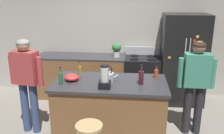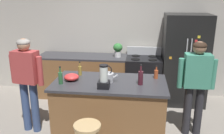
# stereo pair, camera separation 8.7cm
# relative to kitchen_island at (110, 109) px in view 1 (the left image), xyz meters

# --- Properties ---
(back_wall) EXTENTS (8.00, 0.10, 2.70)m
(back_wall) POSITION_rel_kitchen_island_xyz_m (0.00, 1.95, 0.87)
(back_wall) COLOR #BCB7AD
(back_wall) RESTS_ON ground_plane
(kitchen_island) EXTENTS (1.77, 0.92, 0.96)m
(kitchen_island) POSITION_rel_kitchen_island_xyz_m (0.00, 0.00, 0.00)
(kitchen_island) COLOR brown
(kitchen_island) RESTS_ON ground_plane
(back_counter_run) EXTENTS (2.00, 0.64, 0.96)m
(back_counter_run) POSITION_rel_kitchen_island_xyz_m (-0.80, 1.55, -0.00)
(back_counter_run) COLOR brown
(back_counter_run) RESTS_ON ground_plane
(refrigerator) EXTENTS (0.90, 0.73, 1.89)m
(refrigerator) POSITION_rel_kitchen_island_xyz_m (1.38, 1.50, 0.47)
(refrigerator) COLOR black
(refrigerator) RESTS_ON ground_plane
(stove_range) EXTENTS (0.76, 0.65, 1.14)m
(stove_range) POSITION_rel_kitchen_island_xyz_m (0.54, 1.52, 0.01)
(stove_range) COLOR black
(stove_range) RESTS_ON ground_plane
(person_by_island_left) EXTENTS (0.60, 0.28, 1.62)m
(person_by_island_left) POSITION_rel_kitchen_island_xyz_m (-1.36, 0.00, 0.50)
(person_by_island_left) COLOR #384C7A
(person_by_island_left) RESTS_ON ground_plane
(person_by_sink_right) EXTENTS (0.59, 0.22, 1.59)m
(person_by_sink_right) POSITION_rel_kitchen_island_xyz_m (1.36, 0.23, 0.48)
(person_by_sink_right) COLOR #26262B
(person_by_sink_right) RESTS_ON ground_plane
(potted_plant) EXTENTS (0.20, 0.20, 0.30)m
(potted_plant) POSITION_rel_kitchen_island_xyz_m (-0.03, 1.55, 0.65)
(potted_plant) COLOR silver
(potted_plant) RESTS_ON back_counter_run
(blender_appliance) EXTENTS (0.17, 0.17, 0.35)m
(blender_appliance) POSITION_rel_kitchen_island_xyz_m (-0.05, -0.26, 0.63)
(blender_appliance) COLOR black
(blender_appliance) RESTS_ON kitchen_island
(bottle_vinegar) EXTENTS (0.06, 0.06, 0.24)m
(bottle_vinegar) POSITION_rel_kitchen_island_xyz_m (-0.54, 0.25, 0.56)
(bottle_vinegar) COLOR olive
(bottle_vinegar) RESTS_ON kitchen_island
(bottle_wine) EXTENTS (0.08, 0.08, 0.32)m
(bottle_wine) POSITION_rel_kitchen_island_xyz_m (0.48, -0.06, 0.59)
(bottle_wine) COLOR #471923
(bottle_wine) RESTS_ON kitchen_island
(bottle_cooking_sauce) EXTENTS (0.06, 0.06, 0.22)m
(bottle_cooking_sauce) POSITION_rel_kitchen_island_xyz_m (0.73, 0.24, 0.56)
(bottle_cooking_sauce) COLOR #B24C26
(bottle_cooking_sauce) RESTS_ON kitchen_island
(bottle_olive_oil) EXTENTS (0.07, 0.07, 0.28)m
(bottle_olive_oil) POSITION_rel_kitchen_island_xyz_m (-0.73, -0.18, 0.58)
(bottle_olive_oil) COLOR #2D6638
(bottle_olive_oil) RESTS_ON kitchen_island
(mixing_bowl) EXTENTS (0.23, 0.23, 0.11)m
(mixing_bowl) POSITION_rel_kitchen_island_xyz_m (-0.61, -0.01, 0.53)
(mixing_bowl) COLOR red
(mixing_bowl) RESTS_ON kitchen_island
(tea_kettle) EXTENTS (0.28, 0.20, 0.27)m
(tea_kettle) POSITION_rel_kitchen_island_xyz_m (-0.04, -0.00, 0.56)
(tea_kettle) COLOR #B7BABF
(tea_kettle) RESTS_ON kitchen_island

